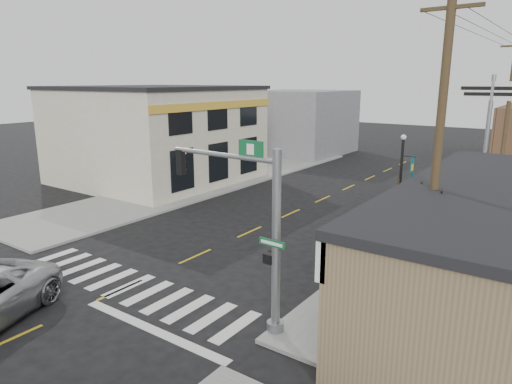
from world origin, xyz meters
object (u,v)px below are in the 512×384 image
Objects in this scene: traffic_signal_pole at (257,219)px; lamp_post at (402,178)px; dance_center_sign at (490,114)px; utility_pole_near at (437,157)px; fire_hydrant at (403,278)px; guide_sign at (423,220)px; utility_pole_far at (507,117)px; bare_tree at (420,195)px.

traffic_signal_pole reaches higher than lamp_post.
utility_pole_near is (0.50, -12.05, -0.56)m from dance_center_sign.
traffic_signal_pole reaches higher than fire_hydrant.
guide_sign is 3.46m from lamp_post.
utility_pole_far is (0.10, 6.16, -0.53)m from dance_center_sign.
guide_sign is 4.33× the size of fire_hydrant.
traffic_signal_pole reaches higher than guide_sign.
utility_pole_near is at bearing -50.81° from guide_sign.
utility_pole_near is at bearing -51.67° from fire_hydrant.
guide_sign is (2.67, 7.88, -1.57)m from traffic_signal_pole.
dance_center_sign is 12.35m from bare_tree.
fire_hydrant is at bearing 133.99° from utility_pole_near.
dance_center_sign is at bearing 90.67° from bare_tree.
dance_center_sign is at bearing 86.63° from fire_hydrant.
dance_center_sign is at bearing 49.35° from lamp_post.
utility_pole_far is (3.57, 21.87, 1.73)m from traffic_signal_pole.
lamp_post is 0.49× the size of utility_pole_near.
dance_center_sign is (2.64, 5.08, 2.80)m from lamp_post.
traffic_signal_pole is at bearing -119.20° from fire_hydrant.
dance_center_sign is 1.53× the size of bare_tree.
utility_pole_near reaches higher than traffic_signal_pole.
guide_sign is 0.37× the size of dance_center_sign.
dance_center_sign is 6.19m from utility_pole_far.
guide_sign is at bearing -86.54° from utility_pole_far.
fire_hydrant is 0.13× the size of lamp_post.
bare_tree is (3.61, 3.48, 0.54)m from traffic_signal_pole.
dance_center_sign reaches higher than traffic_signal_pole.
traffic_signal_pole is at bearing -109.96° from dance_center_sign.
traffic_signal_pole is 0.57× the size of utility_pole_near.
bare_tree is 18.43m from utility_pole_far.
bare_tree is at bearing -81.92° from lamp_post.
lamp_post is 7.96m from utility_pole_near.
guide_sign is at bearing 93.56° from fire_hydrant.
guide_sign is 0.28× the size of utility_pole_far.
bare_tree is at bearing -55.84° from guide_sign.
traffic_signal_pole is 0.57× the size of utility_pole_far.
utility_pole_far reaches higher than dance_center_sign.
bare_tree is 1.23m from utility_pole_near.
bare_tree is (0.94, -4.40, 2.10)m from guide_sign.
fire_hydrant is 11.88m from dance_center_sign.
utility_pole_far reaches higher than bare_tree.
traffic_signal_pole is 8.80× the size of fire_hydrant.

